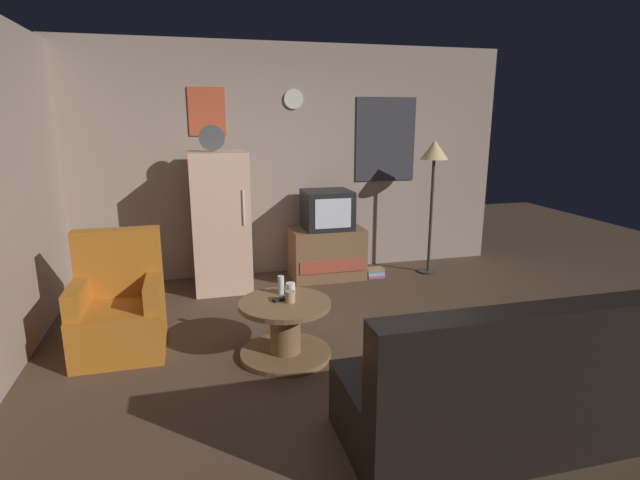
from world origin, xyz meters
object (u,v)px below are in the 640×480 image
Objects in this scene: tv_stand at (327,253)px; crt_tv at (327,210)px; armchair at (119,310)px; mug_ceramic_tan at (290,297)px; standing_lamp at (434,160)px; wine_glass at (281,285)px; fridge at (220,221)px; mug_ceramic_white at (291,288)px; book_stack at (375,273)px; couch at (495,394)px; coffee_table at (285,329)px; remote_control at (282,299)px.

crt_tv is at bearing -12.26° from tv_stand.
crt_tv reaches higher than armchair.
armchair is (-1.31, 0.49, -0.17)m from mug_ceramic_tan.
standing_lamp reaches higher than wine_glass.
fridge is 2.11× the size of tv_stand.
mug_ceramic_white is 0.43× the size of book_stack.
mug_ceramic_tan is 0.05× the size of couch.
couch is (0.92, -1.35, -0.19)m from mug_ceramic_tan.
wine_glass reaches higher than coffee_table.
armchair is at bearing 136.39° from remote_control.
fridge is at bearing 178.86° from standing_lamp.
wine_glass is at bearing 166.81° from mug_ceramic_white.
wine_glass reaches higher than remote_control.
tv_stand is 3.22m from couch.
book_stack is (1.37, 1.74, -0.45)m from mug_ceramic_tan.
remote_control is 0.09× the size of couch.
standing_lamp is 2.69m from mug_ceramic_white.
couch is at bearing -98.25° from book_stack.
couch reaches higher than coffee_table.
armchair reaches higher than wine_glass.
fridge reaches higher than armchair.
standing_lamp is 2.72m from wine_glass.
coffee_table is at bearing -20.32° from armchair.
couch is at bearing -58.55° from wine_glass.
standing_lamp is 3.45m from couch.
tv_stand is at bearing 3.82° from fridge.
coffee_table is 4.80× the size of wine_glass.
tv_stand is at bearing 167.74° from crt_tv.
standing_lamp reaches higher than coffee_table.
fridge is 1.85m from mug_ceramic_tan.
tv_stand is at bearing 91.96° from couch.
fridge reaches higher than remote_control.
remote_control is at bearing -126.68° from mug_ceramic_white.
standing_lamp is 7.55× the size of book_stack.
book_stack is (-0.70, -0.00, -1.31)m from standing_lamp.
standing_lamp is (1.25, -0.13, 0.55)m from crt_tv.
fridge reaches higher than mug_ceramic_white.
armchair is at bearing -154.98° from book_stack.
fridge is 1.11× the size of standing_lamp.
remote_control is at bearing -115.47° from tv_stand.
book_stack is (0.56, -0.13, -0.25)m from tv_stand.
mug_ceramic_white is at bearing -13.19° from wine_glass.
book_stack is at bearing -13.27° from crt_tv.
armchair is at bearing 167.40° from wine_glass.
mug_ceramic_tan is at bearing -32.07° from coffee_table.
crt_tv reaches higher than mug_ceramic_white.
fridge is 11.80× the size of remote_control.
remote_control reaches higher than coffee_table.
mug_ceramic_tan is (-2.06, -1.74, -0.85)m from standing_lamp.
wine_glass is (-0.85, -1.66, -0.28)m from crt_tv.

